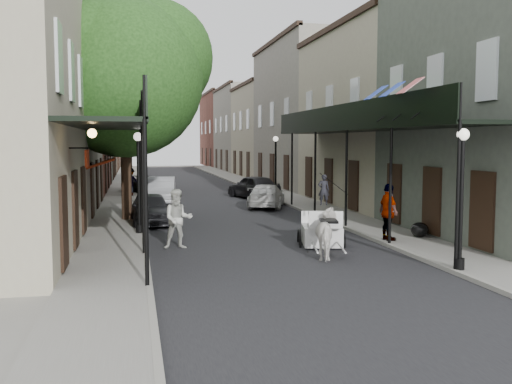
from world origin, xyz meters
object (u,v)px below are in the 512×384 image
lamppost_right_far (276,166)px  car_left_near (151,208)px  tree_far (133,107)px  car_right_far (253,187)px  pedestrian_sidewalk_right (388,212)px  lamppost_right_near (461,197)px  car_left_far (144,184)px  car_left_mid (159,192)px  lamppost_left (139,181)px  carriage (321,217)px  tree_near (134,72)px  horse (329,234)px  pedestrian_sidewalk_left (130,182)px  pedestrian_walking (178,219)px  car_right_near (266,196)px

lamppost_right_far → car_left_near: 11.92m
tree_far → car_right_far: bearing=-35.8°
lamppost_right_far → pedestrian_sidewalk_right: lamppost_right_far is taller
car_left_near → lamppost_right_near: bearing=-57.3°
pedestrian_sidewalk_right → car_left_far: bearing=17.1°
car_left_mid → lamppost_left: bearing=-91.7°
car_right_far → carriage: bearing=68.4°
tree_near → pedestrian_sidewalk_right: 12.57m
lamppost_right_far → pedestrian_sidewalk_right: 15.49m
lamppost_right_near → car_left_near: size_ratio=0.94×
lamppost_right_far → horse: size_ratio=2.13×
pedestrian_sidewalk_left → pedestrian_walking: bearing=89.4°
pedestrian_sidewalk_right → car_left_near: (-7.80, 6.46, -0.42)m
car_left_far → pedestrian_sidewalk_left: bearing=-125.3°
lamppost_left → tree_near: bearing=91.3°
lamppost_right_far → car_right_far: bearing=139.1°
tree_far → car_left_far: size_ratio=1.99×
car_right_near → car_right_far: bearing=-75.5°
pedestrian_walking → car_right_near: size_ratio=0.45×
pedestrian_walking → car_right_far: (5.83, 15.84, -0.24)m
tree_near → pedestrian_sidewalk_left: size_ratio=5.45×
pedestrian_walking → pedestrian_sidewalk_left: bearing=93.9°
car_left_far → pedestrian_walking: bearing=-108.2°
lamppost_right_near → car_left_near: (-7.70, 11.00, -1.38)m
horse → car_right_near: 13.36m
lamppost_left → pedestrian_sidewalk_left: size_ratio=2.10×
car_right_far → car_right_near: bearing=68.1°
lamppost_right_far → carriage: bearing=-98.3°
car_left_near → car_left_mid: 6.65m
pedestrian_sidewalk_left → car_left_near: size_ratio=0.45×
horse → car_left_mid: 15.55m
tree_near → carriage: 10.97m
lamppost_right_far → pedestrian_sidewalk_left: bearing=159.9°
lamppost_left → pedestrian_sidewalk_right: lamppost_left is taller
lamppost_right_far → car_right_far: 2.02m
car_right_near → tree_far: bearing=-37.7°
lamppost_left → horse: 7.77m
lamppost_right_near → tree_near: bearing=124.3°
pedestrian_walking → carriage: bearing=-4.0°
lamppost_left → car_right_near: bearing=50.1°
horse → carriage: carriage is taller
tree_near → horse: 12.44m
pedestrian_sidewalk_right → car_left_mid: pedestrian_sidewalk_right is taller
carriage → pedestrian_sidewalk_left: 19.32m
lamppost_right_far → horse: (-2.68, -17.31, -1.31)m
tree_far → carriage: 22.65m
horse → car_left_near: size_ratio=0.44×
car_left_mid → tree_far: bearing=103.5°
pedestrian_sidewalk_left → car_right_near: (7.11, -7.15, -0.38)m
lamppost_right_far → pedestrian_walking: lamppost_right_far is taller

